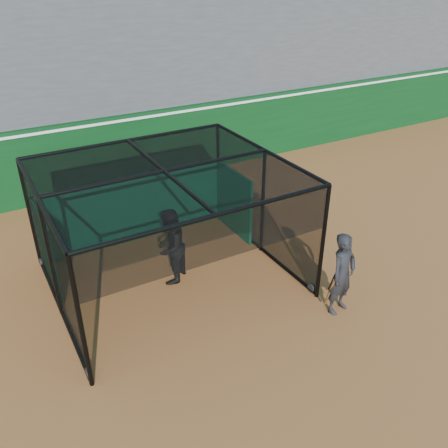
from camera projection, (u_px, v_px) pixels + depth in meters
ground at (223, 335)px, 10.03m from camera, size 120.00×120.00×0.00m
outfield_wall at (98, 154)px, 15.86m from camera, size 50.00×0.50×2.50m
grandstand at (56, 39)px, 17.18m from camera, size 50.00×7.85×8.95m
batting_cage at (168, 228)px, 11.14m from camera, size 5.46×4.84×2.88m
batter at (170, 247)px, 11.31m from camera, size 1.17×1.16×1.91m
on_deck_player at (342, 274)px, 10.29m from camera, size 0.80×0.62×1.95m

